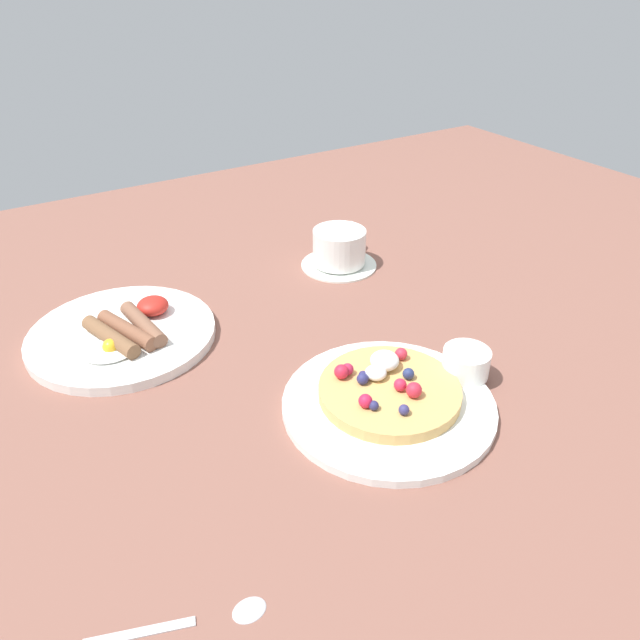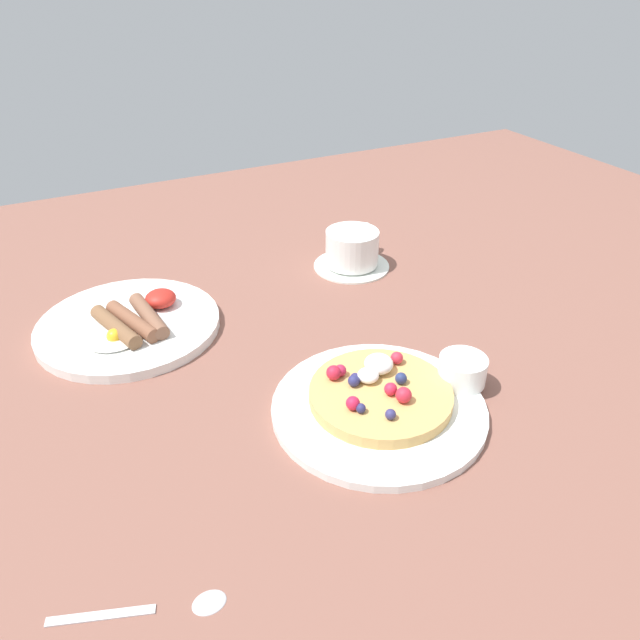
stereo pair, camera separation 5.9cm
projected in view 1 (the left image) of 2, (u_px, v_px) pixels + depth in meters
ground_plane at (268, 369)px, 0.78m from camera, size 2.08×1.46×0.03m
pancake_plate at (388, 405)px, 0.69m from camera, size 0.24×0.24×0.01m
pancake_with_berries at (388, 388)px, 0.69m from camera, size 0.16×0.16×0.03m
syrup_ramekin at (466, 362)px, 0.72m from camera, size 0.06×0.06×0.03m
breakfast_plate at (122, 335)px, 0.81m from camera, size 0.25×0.25×0.01m
fried_breakfast at (131, 328)px, 0.80m from camera, size 0.13×0.12×0.03m
coffee_saucer at (339, 264)px, 1.00m from camera, size 0.12×0.12×0.01m
coffee_cup at (340, 246)px, 0.98m from camera, size 0.10×0.09×0.06m
teaspoon at (212, 616)px, 0.48m from camera, size 0.14×0.06×0.01m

